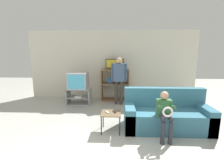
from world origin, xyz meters
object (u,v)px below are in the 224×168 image
Objects in this scene: television_main at (78,81)px; snack_table at (111,115)px; remote_control_white at (107,112)px; couch at (166,115)px; person_standing_adult at (119,76)px; remote_control_black at (114,112)px; television_flat at (115,65)px; tv_stand at (79,96)px; person_seated_child at (165,111)px; media_shelf at (115,85)px.

television_main is 1.43× the size of snack_table.
remote_control_white is 1.39m from couch.
person_standing_adult is (0.17, 1.99, 0.60)m from snack_table.
person_standing_adult reaches higher than remote_control_black.
couch is at bearing -61.11° from television_flat.
tv_stand is 5.66× the size of remote_control_white.
television_flat is at bearing 118.89° from couch.
television_main is at bearing 135.93° from person_seated_child.
tv_stand is 0.56m from television_main.
television_flat reaches higher than tv_stand.
tv_stand is at bearing 121.51° from snack_table.
snack_table is at bearing -58.49° from tv_stand.
tv_stand is at bearing 179.72° from person_standing_adult.
snack_table is at bearing -170.31° from couch.
person_standing_adult reaches higher than remote_control_white.
tv_stand is at bearing 91.11° from remote_control_white.
media_shelf reaches higher than tv_stand.
television_flat is 4.54× the size of remote_control_black.
television_main is at bearing 144.93° from couch.
media_shelf is 2.53m from remote_control_white.
couch is (1.29, 0.22, -0.07)m from snack_table.
tv_stand reaches higher than remote_control_black.
remote_control_black is at bearing 28.69° from snack_table.
media_shelf is 1.17× the size of person_seated_child.
remote_control_black is 1.09m from person_seated_child.
person_standing_adult reaches higher than media_shelf.
couch reaches higher than remote_control_black.
remote_control_white is at bearing -171.17° from couch.
person_seated_child is (2.34, -2.27, -0.23)m from television_main.
media_shelf is 2.49m from remote_control_black.
tv_stand is at bearing 60.79° from television_main.
television_flat is 0.68m from person_standing_adult.
remote_control_black is (0.08, 0.04, 0.07)m from snack_table.
tv_stand is at bearing -157.06° from media_shelf.
television_flat is 0.66× the size of person_seated_child.
tv_stand reaches higher than remote_control_white.
television_flat is at bearing 59.31° from remote_control_white.
media_shelf is at bearing 105.55° from person_standing_adult.
person_standing_adult is at bearing 0.21° from television_main.
media_shelf reaches higher than couch.
person_standing_adult reaches higher than couch.
couch is (1.27, -2.31, -0.28)m from media_shelf.
remote_control_black is 0.09× the size of person_standing_adult.
television_flat reaches higher than television_main.
remote_control_white is (-0.16, -0.03, 0.00)m from remote_control_black.
television_flat is (1.23, 0.54, 1.07)m from tv_stand.
snack_table is 0.28× the size of person_standing_adult.
television_main reaches higher than couch.
television_main reaches higher than remote_control_black.
person_seated_child is at bearing -44.30° from tv_stand.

